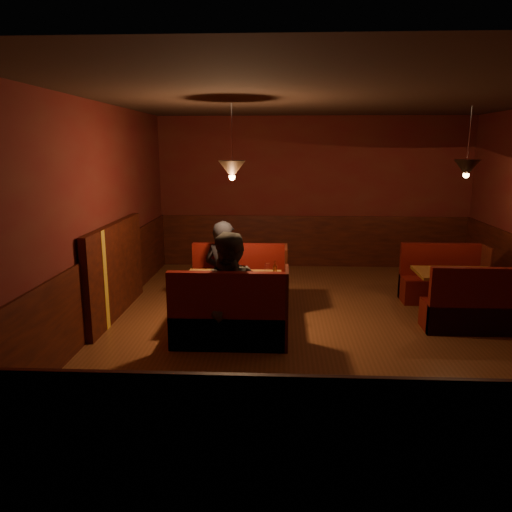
{
  "coord_description": "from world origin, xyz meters",
  "views": [
    {
      "loc": [
        -0.62,
        -6.23,
        2.33
      ],
      "look_at": [
        -0.94,
        0.04,
        0.95
      ],
      "focal_mm": 35.0,
      "sensor_mm": 36.0,
      "label": 1
    }
  ],
  "objects_px": {
    "main_bench_near": "(230,322)",
    "second_bench_near": "(475,311)",
    "diner_a": "(224,255)",
    "main_table": "(234,288)",
    "diner_b": "(233,276)",
    "main_bench_far": "(240,289)",
    "second_table": "(456,283)",
    "second_bench_far": "(442,283)"
  },
  "relations": [
    {
      "from": "second_bench_far",
      "to": "second_table",
      "type": "bearing_deg",
      "value": -92.2
    },
    {
      "from": "main_bench_far",
      "to": "second_bench_far",
      "type": "xyz_separation_m",
      "value": [
        3.07,
        0.53,
        -0.02
      ]
    },
    {
      "from": "main_table",
      "to": "diner_b",
      "type": "relative_size",
      "value": 0.74
    },
    {
      "from": "main_bench_far",
      "to": "diner_b",
      "type": "relative_size",
      "value": 0.81
    },
    {
      "from": "second_bench_far",
      "to": "diner_b",
      "type": "bearing_deg",
      "value": -147.89
    },
    {
      "from": "main_bench_near",
      "to": "diner_a",
      "type": "xyz_separation_m",
      "value": [
        -0.21,
        1.28,
        0.54
      ]
    },
    {
      "from": "main_table",
      "to": "diner_a",
      "type": "height_order",
      "value": "diner_a"
    },
    {
      "from": "second_bench_near",
      "to": "diner_b",
      "type": "distance_m",
      "value": 3.14
    },
    {
      "from": "main_bench_far",
      "to": "second_bench_far",
      "type": "bearing_deg",
      "value": 9.76
    },
    {
      "from": "second_bench_far",
      "to": "diner_b",
      "type": "height_order",
      "value": "diner_b"
    },
    {
      "from": "main_table",
      "to": "second_bench_near",
      "type": "bearing_deg",
      "value": -1.61
    },
    {
      "from": "second_table",
      "to": "diner_b",
      "type": "bearing_deg",
      "value": -157.62
    },
    {
      "from": "second_bench_near",
      "to": "diner_a",
      "type": "relative_size",
      "value": 0.74
    },
    {
      "from": "diner_a",
      "to": "main_table",
      "type": "bearing_deg",
      "value": 132.97
    },
    {
      "from": "main_bench_near",
      "to": "main_bench_far",
      "type": "bearing_deg",
      "value": 90.0
    },
    {
      "from": "main_table",
      "to": "main_bench_far",
      "type": "relative_size",
      "value": 0.91
    },
    {
      "from": "second_bench_far",
      "to": "second_bench_near",
      "type": "bearing_deg",
      "value": -90.0
    },
    {
      "from": "main_table",
      "to": "second_table",
      "type": "bearing_deg",
      "value": 10.7
    },
    {
      "from": "second_bench_near",
      "to": "second_table",
      "type": "bearing_deg",
      "value": 92.2
    },
    {
      "from": "main_bench_near",
      "to": "second_bench_near",
      "type": "height_order",
      "value": "main_bench_near"
    },
    {
      "from": "main_bench_near",
      "to": "diner_a",
      "type": "distance_m",
      "value": 1.41
    },
    {
      "from": "second_bench_far",
      "to": "diner_a",
      "type": "height_order",
      "value": "diner_a"
    },
    {
      "from": "second_bench_far",
      "to": "diner_b",
      "type": "distance_m",
      "value": 3.63
    },
    {
      "from": "main_bench_far",
      "to": "main_bench_near",
      "type": "bearing_deg",
      "value": -90.0
    },
    {
      "from": "main_bench_near",
      "to": "second_table",
      "type": "xyz_separation_m",
      "value": [
        3.05,
        1.29,
        0.16
      ]
    },
    {
      "from": "main_bench_far",
      "to": "diner_a",
      "type": "relative_size",
      "value": 0.83
    },
    {
      "from": "main_table",
      "to": "main_bench_far",
      "type": "distance_m",
      "value": 0.75
    },
    {
      "from": "second_table",
      "to": "second_bench_near",
      "type": "xyz_separation_m",
      "value": [
        0.03,
        -0.67,
        -0.19
      ]
    },
    {
      "from": "second_bench_far",
      "to": "second_bench_near",
      "type": "distance_m",
      "value": 1.33
    },
    {
      "from": "second_table",
      "to": "diner_b",
      "type": "xyz_separation_m",
      "value": [
        -3.01,
        -1.24,
        0.39
      ]
    },
    {
      "from": "main_table",
      "to": "diner_b",
      "type": "xyz_separation_m",
      "value": [
        0.05,
        -0.66,
        0.34
      ]
    },
    {
      "from": "main_table",
      "to": "second_table",
      "type": "distance_m",
      "value": 3.12
    },
    {
      "from": "second_bench_far",
      "to": "main_table",
      "type": "bearing_deg",
      "value": -158.05
    },
    {
      "from": "main_bench_far",
      "to": "main_table",
      "type": "bearing_deg",
      "value": -91.19
    },
    {
      "from": "second_bench_near",
      "to": "main_bench_far",
      "type": "bearing_deg",
      "value": 165.36
    },
    {
      "from": "second_table",
      "to": "second_bench_near",
      "type": "distance_m",
      "value": 0.69
    },
    {
      "from": "second_bench_far",
      "to": "diner_a",
      "type": "bearing_deg",
      "value": -168.37
    },
    {
      "from": "main_bench_near",
      "to": "diner_b",
      "type": "height_order",
      "value": "diner_b"
    },
    {
      "from": "main_bench_far",
      "to": "second_bench_far",
      "type": "relative_size",
      "value": 1.13
    },
    {
      "from": "diner_a",
      "to": "diner_b",
      "type": "xyz_separation_m",
      "value": [
        0.25,
        -1.23,
        0.02
      ]
    },
    {
      "from": "second_table",
      "to": "second_bench_near",
      "type": "bearing_deg",
      "value": -87.8
    },
    {
      "from": "main_bench_near",
      "to": "second_bench_near",
      "type": "bearing_deg",
      "value": 11.57
    }
  ]
}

